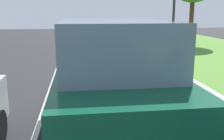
# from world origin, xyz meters

# --- Properties ---
(ground_plane) EXTENTS (60.00, 60.00, 0.00)m
(ground_plane) POSITION_xyz_m (0.00, 14.00, 0.00)
(ground_plane) COLOR #262628
(lane_line_center) EXTENTS (0.12, 32.00, 0.01)m
(lane_line_center) POSITION_xyz_m (-0.70, 14.00, 0.00)
(lane_line_center) COLOR silver
(lane_line_center) RESTS_ON ground
(lane_line_right_edge) EXTENTS (0.12, 32.00, 0.01)m
(lane_line_right_edge) POSITION_xyz_m (3.60, 14.00, 0.00)
(lane_line_right_edge) COLOR silver
(lane_line_right_edge) RESTS_ON ground
(curb_right) EXTENTS (0.24, 48.00, 0.12)m
(curb_right) POSITION_xyz_m (4.10, 14.00, 0.06)
(curb_right) COLOR #9E9B93
(curb_right) RESTS_ON ground
(car_suv_ahead) EXTENTS (1.98, 4.51, 2.28)m
(car_suv_ahead) POSITION_xyz_m (0.78, 8.81, 1.17)
(car_suv_ahead) COLOR #0C472D
(car_suv_ahead) RESTS_ON ground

